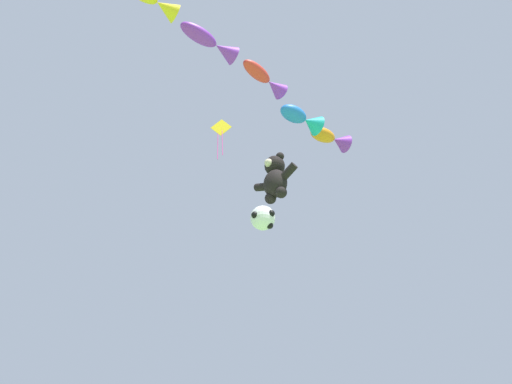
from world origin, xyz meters
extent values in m
ellipsoid|color=black|center=(1.59, 6.22, 9.65)|extent=(0.89, 0.76, 1.08)
sphere|color=black|center=(1.59, 6.22, 10.46)|extent=(0.74, 0.74, 0.74)
sphere|color=beige|center=(1.59, 5.90, 10.40)|extent=(0.31, 0.31, 0.31)
sphere|color=black|center=(1.33, 6.22, 10.75)|extent=(0.30, 0.30, 0.30)
cylinder|color=black|center=(0.95, 6.22, 9.84)|extent=(0.64, 0.29, 0.50)
sphere|color=black|center=(1.35, 6.22, 9.14)|extent=(0.40, 0.40, 0.40)
sphere|color=black|center=(1.86, 6.22, 10.75)|extent=(0.30, 0.30, 0.30)
cylinder|color=black|center=(2.24, 6.22, 9.84)|extent=(0.64, 0.29, 0.50)
sphere|color=black|center=(1.84, 6.22, 9.14)|extent=(0.40, 0.40, 0.40)
sphere|color=white|center=(1.17, 6.01, 8.32)|extent=(0.83, 0.83, 0.83)
sphere|color=black|center=(1.55, 6.01, 8.32)|extent=(0.23, 0.23, 0.23)
sphere|color=black|center=(1.09, 6.26, 8.59)|extent=(0.23, 0.23, 0.23)
sphere|color=black|center=(1.17, 5.63, 8.26)|extent=(0.23, 0.23, 0.23)
sphere|color=black|center=(1.35, 6.14, 8.01)|extent=(0.23, 0.23, 0.23)
ellipsoid|color=orange|center=(3.38, 6.81, 11.20)|extent=(0.82, 1.11, 0.46)
cone|color=purple|center=(3.62, 7.54, 11.20)|extent=(0.81, 0.73, 0.68)
sphere|color=black|center=(3.28, 6.51, 11.32)|extent=(0.12, 0.12, 0.12)
ellipsoid|color=blue|center=(3.56, 4.94, 10.67)|extent=(0.75, 1.05, 0.47)
cone|color=#19ADB2|center=(3.73, 5.66, 10.67)|extent=(0.79, 0.66, 0.69)
sphere|color=black|center=(3.49, 4.65, 10.79)|extent=(0.12, 0.12, 0.12)
ellipsoid|color=red|center=(3.43, 3.41, 11.49)|extent=(0.46, 1.09, 0.38)
cone|color=purple|center=(3.44, 4.25, 11.49)|extent=(0.56, 0.60, 0.55)
sphere|color=black|center=(3.42, 3.06, 11.59)|extent=(0.10, 0.10, 0.10)
ellipsoid|color=purple|center=(3.05, 1.41, 11.62)|extent=(0.66, 1.22, 0.40)
cone|color=purple|center=(3.20, 2.29, 11.62)|extent=(0.68, 0.73, 0.58)
sphere|color=black|center=(2.99, 1.04, 11.72)|extent=(0.10, 0.10, 0.10)
cone|color=yellow|center=(3.32, 0.17, 11.09)|extent=(0.59, 0.59, 0.53)
cube|color=yellow|center=(-0.91, 5.63, 13.81)|extent=(0.72, 0.63, 0.94)
cylinder|color=#E53F9E|center=(-1.03, 5.62, 12.78)|extent=(0.03, 0.12, 1.46)
cylinder|color=#E53F9E|center=(-0.79, 5.66, 12.84)|extent=(0.03, 0.15, 1.34)
camera|label=1|loc=(8.77, -2.07, 1.11)|focal=28.00mm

